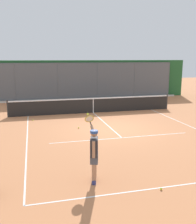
% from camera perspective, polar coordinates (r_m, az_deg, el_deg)
% --- Properties ---
extents(ground_plane, '(60.00, 60.00, 0.00)m').
position_cam_1_polar(ground_plane, '(13.27, 3.04, -3.73)').
color(ground_plane, '#C67A4C').
extents(court_line_markings, '(8.38, 10.34, 0.01)m').
position_cam_1_polar(court_line_markings, '(11.61, 5.73, -6.06)').
color(court_line_markings, white).
rests_on(court_line_markings, ground).
extents(fence_backdrop, '(20.20, 1.37, 3.34)m').
position_cam_1_polar(fence_backdrop, '(23.05, -4.68, 7.06)').
color(fence_backdrop, '#565B60').
rests_on(fence_backdrop, ground).
extents(tennis_net, '(10.77, 0.09, 1.07)m').
position_cam_1_polar(tennis_net, '(17.05, -1.06, 1.48)').
color(tennis_net, '#2D2D2D').
rests_on(tennis_net, ground).
extents(tennis_player, '(0.36, 1.35, 1.84)m').
position_cam_1_polar(tennis_player, '(7.56, -0.89, -8.77)').
color(tennis_player, navy).
rests_on(tennis_player, ground).
extents(tennis_ball_by_sideline, '(0.07, 0.07, 0.07)m').
position_cam_1_polar(tennis_ball_by_sideline, '(7.62, 13.67, -16.06)').
color(tennis_ball_by_sideline, '#C1D138').
rests_on(tennis_ball_by_sideline, ground).
extents(tennis_ball_near_baseline, '(0.07, 0.07, 0.07)m').
position_cam_1_polar(tennis_ball_near_baseline, '(15.41, -14.07, -1.75)').
color(tennis_ball_near_baseline, '#D6E042').
rests_on(tennis_ball_near_baseline, ground).
extents(tennis_ball_near_net, '(0.07, 0.07, 0.07)m').
position_cam_1_polar(tennis_ball_near_net, '(13.39, -4.27, -3.46)').
color(tennis_ball_near_net, '#C1D138').
rests_on(tennis_ball_near_net, ground).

